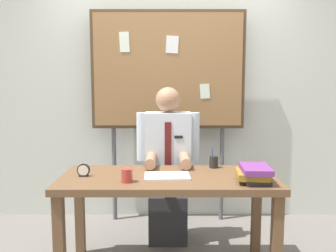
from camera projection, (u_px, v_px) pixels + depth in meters
The scene contains 9 objects.
back_wall at pixel (168, 90), 3.82m from camera, with size 6.40×0.08×2.70m, color silver.
desk at pixel (168, 189), 2.68m from camera, with size 1.58×0.69×0.75m.
person at pixel (168, 171), 3.22m from camera, with size 0.55×0.56×1.39m.
bulletin_board at pixel (168, 73), 3.59m from camera, with size 1.52×0.09×2.13m.
book_stack at pixel (254, 174), 2.50m from camera, with size 0.24×0.29×0.11m.
open_notebook at pixel (167, 176), 2.65m from camera, with size 0.33×0.22×0.01m, color white.
desk_clock at pixel (83, 171), 2.65m from camera, with size 0.09×0.04×0.09m.
coffee_mug at pixel (127, 175), 2.50m from camera, with size 0.08×0.08×0.09m, color #B23833.
pen_holder at pixel (214, 162), 2.91m from camera, with size 0.07×0.07×0.16m.
Camera 1 is at (0.00, -2.60, 1.44)m, focal length 38.80 mm.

